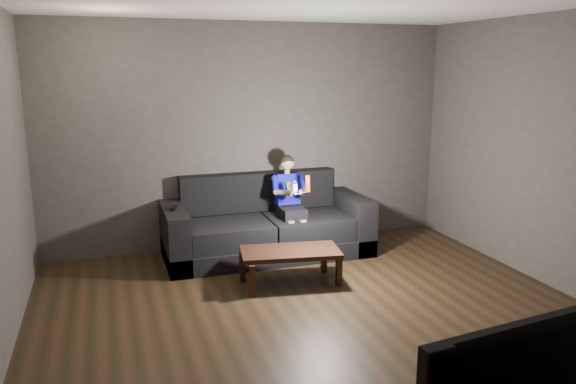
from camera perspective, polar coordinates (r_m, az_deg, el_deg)
name	(u,v)px	position (r m, az deg, el deg)	size (l,w,h in m)	color
floor	(328,328)	(4.93, 4.11, -13.65)	(5.00, 5.00, 0.00)	black
back_wall	(252,136)	(6.84, -3.71, 5.67)	(5.00, 0.04, 2.70)	#3C3635
sofa	(266,229)	(6.64, -2.26, -3.79)	(2.38, 1.03, 0.92)	black
child	(290,194)	(6.54, 0.18, -0.20)	(0.41, 0.50, 1.01)	black
wii_remote_red	(308,184)	(6.17, 2.00, 0.85)	(0.05, 0.07, 0.19)	red
nunchuk_white	(295,187)	(6.13, 0.71, 0.47)	(0.09, 0.11, 0.16)	silver
wii_remote_black	(174,208)	(6.26, -11.51, -1.62)	(0.08, 0.16, 0.03)	black
coffee_table	(290,254)	(5.73, 0.22, -6.36)	(1.06, 0.64, 0.36)	black
tv	(507,379)	(2.77, 21.38, -17.26)	(1.15, 0.15, 0.66)	black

